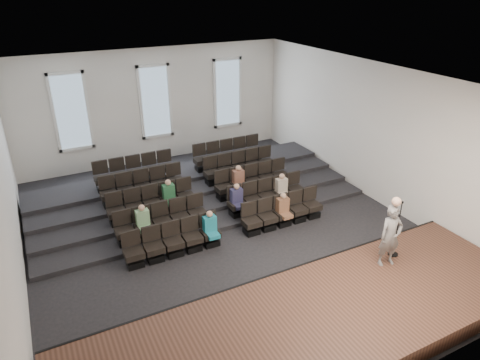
% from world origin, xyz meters
% --- Properties ---
extents(ground, '(14.00, 14.00, 0.00)m').
position_xyz_m(ground, '(0.00, 0.00, 0.00)').
color(ground, black).
rests_on(ground, ground).
extents(ceiling, '(12.00, 14.00, 0.02)m').
position_xyz_m(ceiling, '(0.00, 0.00, 5.01)').
color(ceiling, white).
rests_on(ceiling, ground).
extents(wall_back, '(12.00, 0.04, 5.00)m').
position_xyz_m(wall_back, '(0.00, 7.02, 2.50)').
color(wall_back, white).
rests_on(wall_back, ground).
extents(wall_front, '(12.00, 0.04, 5.00)m').
position_xyz_m(wall_front, '(0.00, -7.02, 2.50)').
color(wall_front, white).
rests_on(wall_front, ground).
extents(wall_left, '(0.04, 14.00, 5.00)m').
position_xyz_m(wall_left, '(-6.02, 0.00, 2.50)').
color(wall_left, white).
rests_on(wall_left, ground).
extents(wall_right, '(0.04, 14.00, 5.00)m').
position_xyz_m(wall_right, '(6.02, 0.00, 2.50)').
color(wall_right, white).
rests_on(wall_right, ground).
extents(stage, '(11.80, 3.60, 0.50)m').
position_xyz_m(stage, '(0.00, -5.10, 0.25)').
color(stage, '#513022').
rests_on(stage, ground).
extents(stage_lip, '(11.80, 0.06, 0.52)m').
position_xyz_m(stage_lip, '(0.00, -3.33, 0.25)').
color(stage_lip, black).
rests_on(stage_lip, ground).
extents(risers, '(11.80, 4.80, 0.60)m').
position_xyz_m(risers, '(0.00, 3.17, 0.20)').
color(risers, black).
rests_on(risers, ground).
extents(seating_rows, '(6.80, 4.70, 1.67)m').
position_xyz_m(seating_rows, '(-0.00, 1.54, 0.68)').
color(seating_rows, black).
rests_on(seating_rows, ground).
extents(windows, '(8.44, 0.10, 3.24)m').
position_xyz_m(windows, '(0.00, 6.95, 2.70)').
color(windows, white).
rests_on(windows, wall_back).
extents(audience, '(5.45, 2.64, 1.10)m').
position_xyz_m(audience, '(0.28, 0.45, 0.83)').
color(audience, teal).
rests_on(audience, seating_rows).
extents(speaker, '(0.71, 0.54, 1.76)m').
position_xyz_m(speaker, '(2.90, -4.31, 1.38)').
color(speaker, slate).
rests_on(speaker, stage).
extents(mic_stand, '(0.29, 0.29, 1.71)m').
position_xyz_m(mic_stand, '(3.39, -4.09, 1.01)').
color(mic_stand, black).
rests_on(mic_stand, stage).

